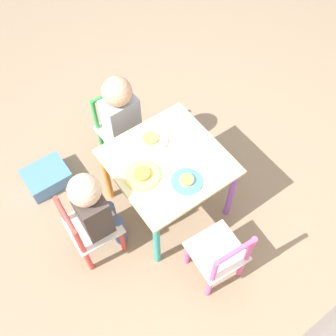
# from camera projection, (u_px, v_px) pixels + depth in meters

# --- Properties ---
(ground_plane) EXTENTS (6.00, 6.00, 0.00)m
(ground_plane) POSITION_uv_depth(u_px,v_px,m) (168.00, 204.00, 2.46)
(ground_plane) COLOR #8C755B
(kids_table) EXTENTS (0.58, 0.58, 0.49)m
(kids_table) POSITION_uv_depth(u_px,v_px,m) (168.00, 168.00, 2.11)
(kids_table) COLOR beige
(kids_table) RESTS_ON ground_plane
(chair_red) EXTENTS (0.27, 0.27, 0.50)m
(chair_red) POSITION_uv_depth(u_px,v_px,m) (89.00, 228.00, 2.10)
(chair_red) COLOR silver
(chair_red) RESTS_ON ground_plane
(chair_green) EXTENTS (0.27, 0.27, 0.50)m
(chair_green) POSITION_uv_depth(u_px,v_px,m) (120.00, 129.00, 2.47)
(chair_green) COLOR silver
(chair_green) RESTS_ON ground_plane
(chair_pink) EXTENTS (0.28, 0.28, 0.50)m
(chair_pink) POSITION_uv_depth(u_px,v_px,m) (219.00, 256.00, 2.02)
(chair_pink) COLOR silver
(chair_pink) RESTS_ON ground_plane
(child_right) EXTENTS (0.22, 0.21, 0.69)m
(child_right) POSITION_uv_depth(u_px,v_px,m) (94.00, 208.00, 1.98)
(child_right) COLOR #4C608E
(child_right) RESTS_ON ground_plane
(child_front) EXTENTS (0.20, 0.22, 0.70)m
(child_front) POSITION_uv_depth(u_px,v_px,m) (122.00, 116.00, 2.29)
(child_front) COLOR #38383D
(child_front) RESTS_ON ground_plane
(plate_right) EXTENTS (0.19, 0.19, 0.03)m
(plate_right) POSITION_uv_depth(u_px,v_px,m) (142.00, 175.00, 1.99)
(plate_right) COLOR #EADB66
(plate_right) RESTS_ON kids_table
(plate_front) EXTENTS (0.19, 0.19, 0.03)m
(plate_front) POSITION_uv_depth(u_px,v_px,m) (151.00, 139.00, 2.11)
(plate_front) COLOR white
(plate_front) RESTS_ON kids_table
(plate_back) EXTENTS (0.16, 0.16, 0.03)m
(plate_back) POSITION_uv_depth(u_px,v_px,m) (187.00, 181.00, 1.97)
(plate_back) COLOR #4C9EE0
(plate_back) RESTS_ON kids_table
(storage_bin) EXTENTS (0.27, 0.22, 0.11)m
(storage_bin) POSITION_uv_depth(u_px,v_px,m) (47.00, 177.00, 2.50)
(storage_bin) COLOR #4C7FB7
(storage_bin) RESTS_ON ground_plane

